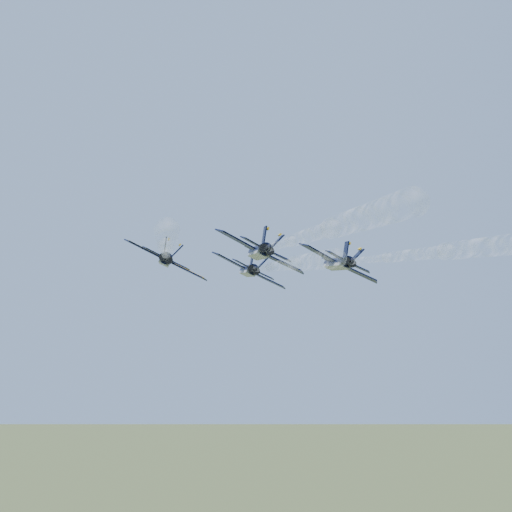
# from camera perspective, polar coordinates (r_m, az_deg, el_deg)

# --- Properties ---
(jet_lead) EXTENTS (10.93, 15.92, 5.47)m
(jet_lead) POSITION_cam_1_polar(r_m,az_deg,el_deg) (117.21, -0.55, -1.06)
(jet_lead) COLOR black
(jet_left) EXTENTS (10.93, 15.92, 5.47)m
(jet_left) POSITION_cam_1_polar(r_m,az_deg,el_deg) (105.58, -6.57, -0.29)
(jet_left) COLOR black
(jet_right) EXTENTS (10.93, 15.92, 5.47)m
(jet_right) POSITION_cam_1_polar(r_m,az_deg,el_deg) (109.15, 5.95, -0.53)
(jet_right) COLOR black
(jet_slot) EXTENTS (10.93, 15.92, 5.47)m
(jet_slot) POSITION_cam_1_polar(r_m,az_deg,el_deg) (96.83, 0.24, 0.32)
(jet_slot) COLOR black
(smoke_trail_lead) EXTENTS (13.56, 53.16, 2.04)m
(smoke_trail_lead) POSITION_cam_1_polar(r_m,az_deg,el_deg) (77.89, 3.28, 2.28)
(smoke_trail_lead) COLOR white
(smoke_trail_left) EXTENTS (13.56, 53.16, 2.04)m
(smoke_trail_left) POSITION_cam_1_polar(r_m,az_deg,el_deg) (65.90, -5.69, 4.12)
(smoke_trail_left) COLOR white
(smoke_trail_right) EXTENTS (13.56, 53.16, 2.04)m
(smoke_trail_right) POSITION_cam_1_polar(r_m,az_deg,el_deg) (71.24, 13.73, 3.42)
(smoke_trail_right) COLOR white
(smoke_trail_slot) EXTENTS (13.56, 53.16, 2.04)m
(smoke_trail_slot) POSITION_cam_1_polar(r_m,az_deg,el_deg) (57.96, 5.95, 5.74)
(smoke_trail_slot) COLOR white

